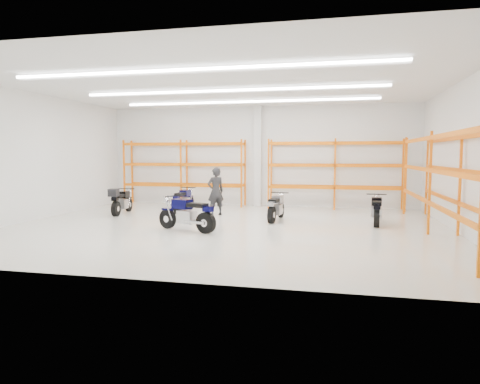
% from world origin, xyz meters
% --- Properties ---
extents(ground, '(14.00, 14.00, 0.00)m').
position_xyz_m(ground, '(0.00, 0.00, 0.00)').
color(ground, silver).
rests_on(ground, ground).
extents(room_shell, '(14.02, 12.02, 4.51)m').
position_xyz_m(room_shell, '(0.00, 0.03, 3.28)').
color(room_shell, white).
rests_on(room_shell, ground).
extents(motorcycle_main, '(2.07, 1.02, 1.06)m').
position_xyz_m(motorcycle_main, '(-0.92, -0.99, 0.50)').
color(motorcycle_main, black).
rests_on(motorcycle_main, ground).
extents(motorcycle_back_a, '(0.69, 2.06, 1.06)m').
position_xyz_m(motorcycle_back_a, '(-4.70, 1.89, 0.51)').
color(motorcycle_back_a, black).
rests_on(motorcycle_back_a, ground).
extents(motorcycle_back_b, '(0.66, 1.98, 0.97)m').
position_xyz_m(motorcycle_back_b, '(-2.60, 3.15, 0.45)').
color(motorcycle_back_b, black).
rests_on(motorcycle_back_b, ground).
extents(motorcycle_back_c, '(0.65, 1.97, 0.97)m').
position_xyz_m(motorcycle_back_c, '(1.39, 1.65, 0.45)').
color(motorcycle_back_c, black).
rests_on(motorcycle_back_c, ground).
extents(motorcycle_back_d, '(0.66, 1.99, 0.98)m').
position_xyz_m(motorcycle_back_d, '(4.77, 1.56, 0.46)').
color(motorcycle_back_d, black).
rests_on(motorcycle_back_d, ground).
extents(standing_man, '(0.80, 0.76, 1.83)m').
position_xyz_m(standing_man, '(-1.06, 2.54, 0.92)').
color(standing_man, black).
rests_on(standing_man, ground).
extents(structural_column, '(0.32, 0.32, 4.50)m').
position_xyz_m(structural_column, '(0.00, 5.82, 2.25)').
color(structural_column, white).
rests_on(structural_column, ground).
extents(pallet_racking_back_left, '(5.67, 0.87, 3.00)m').
position_xyz_m(pallet_racking_back_left, '(-3.40, 5.48, 1.79)').
color(pallet_racking_back_left, '#FF7200').
rests_on(pallet_racking_back_left, ground).
extents(pallet_racking_back_right, '(5.67, 0.87, 3.00)m').
position_xyz_m(pallet_racking_back_right, '(3.40, 5.48, 1.79)').
color(pallet_racking_back_right, '#FF7200').
rests_on(pallet_racking_back_right, ground).
extents(pallet_racking_side, '(0.87, 9.07, 3.00)m').
position_xyz_m(pallet_racking_side, '(6.48, 0.00, 1.81)').
color(pallet_racking_side, '#FF7200').
rests_on(pallet_racking_side, ground).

